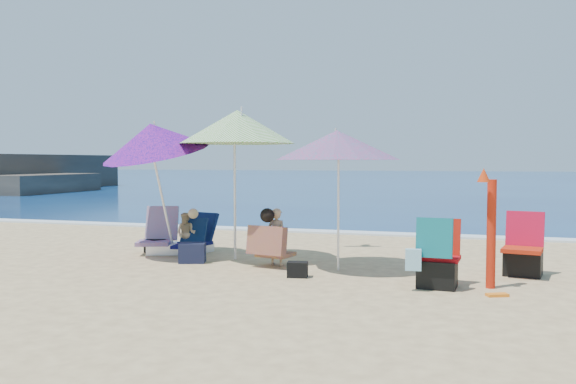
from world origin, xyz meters
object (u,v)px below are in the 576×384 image
(furled_umbrella, at_px, (490,223))
(person_left, at_px, (187,233))
(umbrella_striped, at_px, (237,127))
(umbrella_blue, at_px, (153,139))
(person_center, at_px, (273,238))
(umbrella_turquoise, at_px, (337,145))
(camp_chair_right, at_px, (436,262))
(chair_navy, at_px, (198,242))
(camp_chair_left, at_px, (523,256))
(chair_rainbow, at_px, (163,241))

(furled_umbrella, relative_size, person_left, 1.89)
(umbrella_striped, distance_m, umbrella_blue, 1.40)
(person_center, relative_size, person_left, 1.12)
(umbrella_turquoise, relative_size, person_left, 2.60)
(camp_chair_right, bearing_deg, person_center, 161.64)
(umbrella_blue, relative_size, chair_navy, 3.23)
(umbrella_striped, relative_size, camp_chair_left, 2.75)
(camp_chair_left, xyz_separation_m, camp_chair_right, (-1.09, -1.16, 0.06))
(umbrella_striped, bearing_deg, camp_chair_left, 0.31)
(chair_rainbow, xyz_separation_m, person_center, (2.20, -0.70, 0.22))
(chair_navy, xyz_separation_m, person_left, (-0.02, -0.35, 0.18))
(umbrella_blue, relative_size, camp_chair_right, 2.64)
(umbrella_blue, height_order, camp_chair_right, umbrella_blue)
(umbrella_blue, xyz_separation_m, chair_rainbow, (-0.13, 0.50, -1.71))
(umbrella_blue, relative_size, camp_chair_left, 2.69)
(furled_umbrella, bearing_deg, umbrella_striped, 164.98)
(chair_navy, height_order, camp_chair_left, camp_chair_left)
(chair_navy, height_order, camp_chair_right, camp_chair_right)
(umbrella_turquoise, height_order, umbrella_blue, umbrella_blue)
(umbrella_blue, bearing_deg, chair_navy, 65.50)
(furled_umbrella, height_order, camp_chair_left, furled_umbrella)
(person_center, bearing_deg, chair_navy, 149.03)
(umbrella_striped, relative_size, chair_rainbow, 2.64)
(umbrella_blue, height_order, camp_chair_left, umbrella_blue)
(person_left, bearing_deg, camp_chair_left, -3.41)
(umbrella_turquoise, bearing_deg, camp_chair_right, -29.63)
(person_center, bearing_deg, chair_rainbow, 162.29)
(furled_umbrella, bearing_deg, camp_chair_right, -167.18)
(umbrella_turquoise, bearing_deg, chair_navy, 159.42)
(chair_navy, bearing_deg, furled_umbrella, -19.55)
(umbrella_striped, relative_size, umbrella_blue, 1.02)
(umbrella_striped, relative_size, chair_navy, 3.30)
(chair_navy, xyz_separation_m, camp_chair_right, (4.09, -1.81, 0.14))
(umbrella_turquoise, height_order, furled_umbrella, umbrella_turquoise)
(chair_rainbow, height_order, camp_chair_right, camp_chair_right)
(camp_chair_left, height_order, camp_chair_right, camp_chair_right)
(umbrella_blue, height_order, furled_umbrella, umbrella_blue)
(camp_chair_left, relative_size, camp_chair_right, 0.98)
(chair_rainbow, bearing_deg, umbrella_turquoise, -12.18)
(umbrella_striped, bearing_deg, umbrella_turquoise, -10.94)
(chair_rainbow, bearing_deg, furled_umbrella, -14.58)
(furled_umbrella, bearing_deg, chair_navy, 160.45)
(furled_umbrella, xyz_separation_m, person_center, (-3.01, 0.65, -0.39))
(umbrella_turquoise, xyz_separation_m, camp_chair_right, (1.43, -0.82, -1.47))
(umbrella_turquoise, height_order, person_left, umbrella_turquoise)
(umbrella_striped, distance_m, camp_chair_right, 3.73)
(umbrella_turquoise, height_order, camp_chair_left, umbrella_turquoise)
(camp_chair_right, bearing_deg, umbrella_turquoise, 150.37)
(umbrella_turquoise, xyz_separation_m, furled_umbrella, (2.05, -0.67, -0.98))
(umbrella_striped, xyz_separation_m, furled_umbrella, (3.70, -0.99, -1.28))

